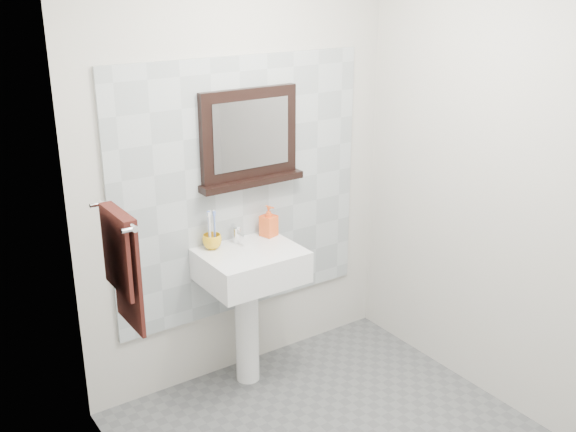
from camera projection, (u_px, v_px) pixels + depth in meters
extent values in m
cube|color=beige|center=(240.00, 171.00, 3.85)|extent=(2.00, 0.01, 2.50)
cube|color=beige|center=(157.00, 282.00, 2.47)|extent=(0.01, 2.20, 2.50)
cube|color=beige|center=(511.00, 189.00, 3.52)|extent=(0.01, 2.20, 2.50)
cube|color=#A9B2B7|center=(242.00, 188.00, 3.87)|extent=(1.60, 0.02, 1.50)
cylinder|color=white|center=(247.00, 329.00, 3.97)|extent=(0.14, 0.14, 0.68)
cube|color=white|center=(251.00, 265.00, 3.78)|extent=(0.55, 0.44, 0.18)
cylinder|color=silver|center=(253.00, 254.00, 3.74)|extent=(0.32, 0.32, 0.02)
cylinder|color=#4C4C4F|center=(252.00, 252.00, 3.74)|extent=(0.04, 0.04, 0.00)
cylinder|color=silver|center=(237.00, 235.00, 3.85)|extent=(0.04, 0.04, 0.09)
cylinder|color=silver|center=(241.00, 234.00, 3.81)|extent=(0.02, 0.10, 0.02)
cube|color=silver|center=(235.00, 226.00, 3.85)|extent=(0.02, 0.07, 0.01)
imported|color=yellow|center=(212.00, 241.00, 3.77)|extent=(0.11, 0.11, 0.08)
cylinder|color=white|center=(210.00, 232.00, 3.73)|extent=(0.01, 0.01, 0.19)
cube|color=white|center=(209.00, 215.00, 3.69)|extent=(0.01, 0.01, 0.03)
cylinder|color=#5C79D3|center=(215.00, 231.00, 3.75)|extent=(0.01, 0.01, 0.19)
cube|color=#5C79D3|center=(214.00, 213.00, 3.71)|extent=(0.01, 0.01, 0.03)
cylinder|color=white|center=(210.00, 230.00, 3.76)|extent=(0.01, 0.01, 0.19)
cube|color=white|center=(209.00, 213.00, 3.73)|extent=(0.01, 0.01, 0.03)
cylinder|color=#5C79D3|center=(209.00, 231.00, 3.75)|extent=(0.01, 0.01, 0.19)
cube|color=#5C79D3|center=(208.00, 213.00, 3.72)|extent=(0.01, 0.01, 0.03)
cylinder|color=white|center=(214.00, 230.00, 3.76)|extent=(0.01, 0.01, 0.19)
cube|color=white|center=(213.00, 213.00, 3.73)|extent=(0.01, 0.01, 0.03)
imported|color=#FD351D|center=(269.00, 221.00, 3.94)|extent=(0.10, 0.11, 0.18)
cube|color=black|center=(248.00, 133.00, 3.77)|extent=(0.60, 0.06, 0.51)
cube|color=#99999E|center=(252.00, 134.00, 3.74)|extent=(0.48, 0.01, 0.39)
cube|color=black|center=(252.00, 181.00, 3.84)|extent=(0.64, 0.11, 0.04)
cylinder|color=silver|center=(117.00, 216.00, 2.86)|extent=(0.03, 0.40, 0.03)
cylinder|color=silver|center=(128.00, 230.00, 2.70)|extent=(0.05, 0.02, 0.02)
cylinder|color=silver|center=(95.00, 205.00, 3.00)|extent=(0.05, 0.02, 0.02)
cube|color=black|center=(127.00, 272.00, 2.97)|extent=(0.02, 0.30, 0.52)
cube|color=black|center=(117.00, 255.00, 2.92)|extent=(0.02, 0.30, 0.34)
cube|color=black|center=(117.00, 214.00, 2.86)|extent=(0.06, 0.30, 0.03)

